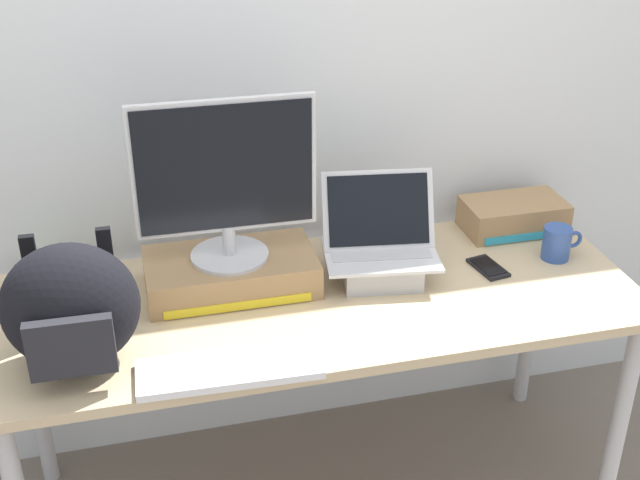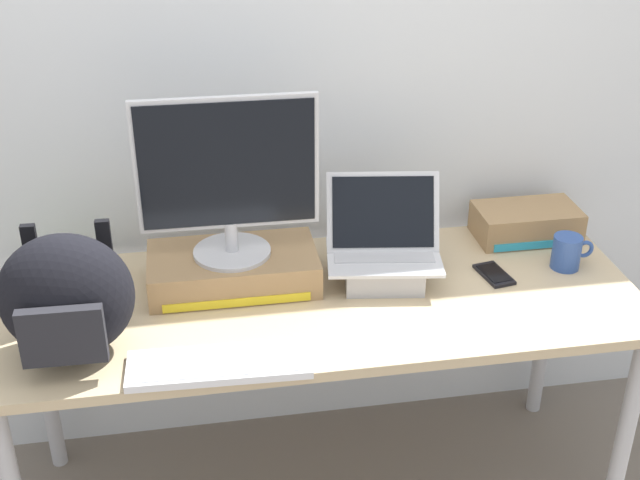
# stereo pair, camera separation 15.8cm
# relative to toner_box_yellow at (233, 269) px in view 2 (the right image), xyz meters

# --- Properties ---
(back_wall) EXTENTS (7.00, 0.10, 2.60)m
(back_wall) POSITION_rel_toner_box_yellow_xyz_m (0.23, 0.34, 0.50)
(back_wall) COLOR silver
(back_wall) RESTS_ON ground
(desk) EXTENTS (1.80, 0.69, 0.75)m
(desk) POSITION_rel_toner_box_yellow_xyz_m (0.23, -0.11, -0.12)
(desk) COLOR tan
(desk) RESTS_ON ground
(toner_box_yellow) EXTENTS (0.48, 0.26, 0.10)m
(toner_box_yellow) POSITION_rel_toner_box_yellow_xyz_m (0.00, 0.00, 0.00)
(toner_box_yellow) COLOR #9E7A51
(toner_box_yellow) RESTS_ON desk
(desktop_monitor) EXTENTS (0.49, 0.22, 0.46)m
(desktop_monitor) POSITION_rel_toner_box_yellow_xyz_m (-0.00, -0.00, 0.29)
(desktop_monitor) COLOR silver
(desktop_monitor) RESTS_ON toner_box_yellow
(open_laptop) EXTENTS (0.35, 0.28, 0.29)m
(open_laptop) POSITION_rel_toner_box_yellow_xyz_m (0.43, -0.04, 0.02)
(open_laptop) COLOR #ADADB2
(open_laptop) RESTS_ON desk
(external_keyboard) EXTENTS (0.46, 0.16, 0.02)m
(external_keyboard) POSITION_rel_toner_box_yellow_xyz_m (-0.07, -0.40, -0.04)
(external_keyboard) COLOR white
(external_keyboard) RESTS_ON desk
(messenger_backpack) EXTENTS (0.33, 0.27, 0.33)m
(messenger_backpack) POSITION_rel_toner_box_yellow_xyz_m (-0.42, -0.27, 0.12)
(messenger_backpack) COLOR black
(messenger_backpack) RESTS_ON desk
(coffee_mug) EXTENTS (0.13, 0.08, 0.10)m
(coffee_mug) POSITION_rel_toner_box_yellow_xyz_m (0.98, -0.07, 0.00)
(coffee_mug) COLOR #2D4C93
(coffee_mug) RESTS_ON desk
(cell_phone) EXTENTS (0.09, 0.14, 0.01)m
(cell_phone) POSITION_rel_toner_box_yellow_xyz_m (0.75, -0.08, -0.04)
(cell_phone) COLOR black
(cell_phone) RESTS_ON desk
(plush_toy) EXTENTS (0.11, 0.11, 0.11)m
(plush_toy) POSITION_rel_toner_box_yellow_xyz_m (-0.50, 0.10, 0.01)
(plush_toy) COLOR #56B256
(plush_toy) RESTS_ON desk
(toner_box_cyan) EXTENTS (0.32, 0.18, 0.10)m
(toner_box_cyan) POSITION_rel_toner_box_yellow_xyz_m (0.94, 0.14, 0.00)
(toner_box_cyan) COLOR #9E7A51
(toner_box_cyan) RESTS_ON desk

